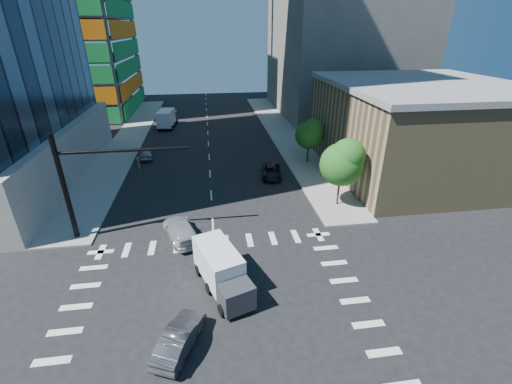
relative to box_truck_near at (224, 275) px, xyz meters
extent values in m
plane|color=black|center=(-0.54, -3.26, -1.26)|extent=(160.00, 160.00, 0.00)
cube|color=silver|center=(-0.54, -3.26, -1.26)|extent=(20.00, 20.00, 0.01)
cube|color=gray|center=(11.96, 36.74, -1.19)|extent=(5.00, 60.00, 0.15)
cube|color=gray|center=(-13.04, 36.74, -1.19)|extent=(5.00, 60.00, 0.15)
cube|color=#8D7B51|center=(24.46, 18.74, 3.74)|extent=(20.00, 22.00, 10.00)
cube|color=gray|center=(24.46, 18.74, 9.04)|extent=(20.50, 22.50, 0.60)
cube|color=#5B5752|center=(26.46, 51.74, 12.74)|extent=(24.00, 30.00, 28.00)
cylinder|color=black|center=(-12.04, 8.24, 3.39)|extent=(0.40, 0.40, 9.00)
cylinder|color=black|center=(-7.04, 8.24, 6.29)|extent=(10.00, 0.24, 0.24)
imported|color=black|center=(-6.04, 8.24, 5.19)|extent=(0.16, 0.20, 1.00)
cylinder|color=#382316|center=(11.96, 10.74, 0.02)|extent=(0.20, 0.20, 2.27)
sphere|color=#1E4B14|center=(11.96, 10.74, 3.11)|extent=(4.16, 4.16, 4.16)
sphere|color=#2D7727|center=(12.36, 10.44, 4.09)|extent=(3.25, 3.25, 3.25)
cylinder|color=#382316|center=(12.26, 22.74, -0.15)|extent=(0.20, 0.20, 1.92)
sphere|color=#1E4B14|center=(12.26, 22.74, 2.46)|extent=(3.52, 3.52, 3.52)
sphere|color=#2D7727|center=(12.66, 22.44, 3.29)|extent=(2.75, 2.75, 2.75)
imported|color=black|center=(6.73, 18.73, -0.61)|extent=(2.81, 4.94, 1.30)
imported|color=silver|center=(-3.23, 6.93, -0.48)|extent=(3.82, 5.82, 1.57)
imported|color=#96989D|center=(-9.04, 27.63, -0.52)|extent=(2.27, 4.56, 1.49)
imported|color=#504F54|center=(-2.70, -4.30, -0.56)|extent=(3.02, 4.53, 1.41)
cube|color=silver|center=(0.00, 0.00, 0.43)|extent=(3.51, 4.92, 2.32)
cube|color=#3C3D44|center=(0.00, 0.00, -0.15)|extent=(2.47, 2.20, 1.69)
cube|color=white|center=(-7.48, 43.55, 0.60)|extent=(2.88, 5.14, 2.55)
cube|color=#3C3D44|center=(-7.48, 43.55, -0.04)|extent=(2.44, 2.00, 1.86)
camera|label=1|loc=(-0.40, -18.25, 14.99)|focal=24.00mm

